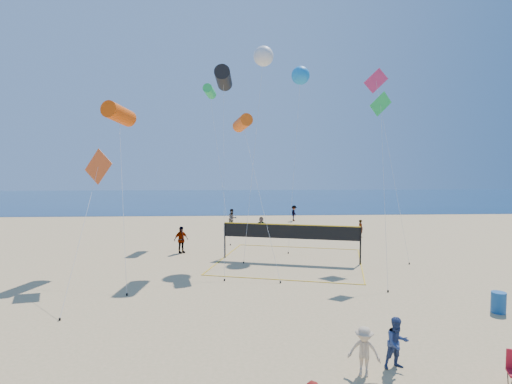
{
  "coord_description": "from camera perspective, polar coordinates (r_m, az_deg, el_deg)",
  "views": [
    {
      "loc": [
        -1.72,
        -10.31,
        5.96
      ],
      "look_at": [
        -1.09,
        2.0,
        5.14
      ],
      "focal_mm": 28.0,
      "sensor_mm": 36.0,
      "label": 1
    }
  ],
  "objects": [
    {
      "name": "kite_3",
      "position": [
        22.32,
        -21.74,
        2.79
      ],
      "size": [
        1.74,
        6.49,
        6.86
      ],
      "rotation": [
        0.0,
        0.0,
        -0.3
      ],
      "color": "#CF4F20",
      "rests_on": "ground"
    },
    {
      "name": "kite_5",
      "position": [
        28.8,
        17.0,
        13.68
      ],
      "size": [
        1.88,
        3.81,
        12.53
      ],
      "rotation": [
        0.0,
        0.0,
        0.17
      ],
      "color": "#C92E61",
      "rests_on": "ground"
    },
    {
      "name": "far_person_3",
      "position": [
        38.06,
        -3.42,
        -3.83
      ],
      "size": [
        1.1,
        1.0,
        1.85
      ],
      "primitive_type": "imported",
      "rotation": [
        0.0,
        0.0,
        0.41
      ],
      "color": "gray",
      "rests_on": "ground"
    },
    {
      "name": "kite_1",
      "position": [
        26.22,
        -4.66,
        15.9
      ],
      "size": [
        1.1,
        6.49,
        12.12
      ],
      "rotation": [
        0.0,
        0.0,
        -0.06
      ],
      "color": "black",
      "rests_on": "ground"
    },
    {
      "name": "volleyball_net",
      "position": [
        25.09,
        4.91,
        -6.27
      ],
      "size": [
        10.61,
        10.5,
        2.33
      ],
      "rotation": [
        0.0,
        0.0,
        -0.26
      ],
      "color": "black",
      "rests_on": "ground"
    },
    {
      "name": "kite_0",
      "position": [
        25.65,
        -18.98,
        10.48
      ],
      "size": [
        2.8,
        7.59,
        9.71
      ],
      "rotation": [
        0.0,
        0.0,
        -0.27
      ],
      "color": "#E34907",
      "rests_on": "ground"
    },
    {
      "name": "far_person_2",
      "position": [
        34.49,
        14.73,
        -5.06
      ],
      "size": [
        0.45,
        0.59,
        1.47
      ],
      "primitive_type": "imported",
      "rotation": [
        0.0,
        0.0,
        1.76
      ],
      "color": "gray",
      "rests_on": "ground"
    },
    {
      "name": "far_person_0",
      "position": [
        27.84,
        -10.66,
        -6.72
      ],
      "size": [
        1.11,
        1.03,
        1.83
      ],
      "primitive_type": "imported",
      "rotation": [
        0.0,
        0.0,
        0.69
      ],
      "color": "gray",
      "rests_on": "ground"
    },
    {
      "name": "trash_barrel",
      "position": [
        19.45,
        31.34,
        -13.32
      ],
      "size": [
        0.65,
        0.65,
        0.84
      ],
      "primitive_type": "cylinder",
      "rotation": [
        0.0,
        0.0,
        0.18
      ],
      "color": "#154C8D",
      "rests_on": "ground"
    },
    {
      "name": "far_person_1",
      "position": [
        35.25,
        0.75,
        -4.75
      ],
      "size": [
        1.4,
        0.63,
        1.46
      ],
      "primitive_type": "imported",
      "rotation": [
        0.0,
        0.0,
        -0.15
      ],
      "color": "gray",
      "rests_on": "ground"
    },
    {
      "name": "kite_6",
      "position": [
        29.6,
        1.08,
        18.81
      ],
      "size": [
        2.33,
        5.28,
        14.34
      ],
      "rotation": [
        0.0,
        0.0,
        0.12
      ],
      "color": "silver",
      "rests_on": "ground"
    },
    {
      "name": "kite_8",
      "position": [
        34.07,
        -6.64,
        14.06
      ],
      "size": [
        2.27,
        4.85,
        12.58
      ],
      "rotation": [
        0.0,
        0.0,
        -0.15
      ],
      "color": "green",
      "rests_on": "ground"
    },
    {
      "name": "kite_4",
      "position": [
        23.87,
        17.45,
        10.38
      ],
      "size": [
        1.85,
        4.7,
        10.18
      ],
      "rotation": [
        0.0,
        0.0,
        0.41
      ],
      "color": "green",
      "rests_on": "ground"
    },
    {
      "name": "kite_7",
      "position": [
        31.54,
        6.38,
        16.2
      ],
      "size": [
        2.23,
        4.68,
        13.46
      ],
      "rotation": [
        0.0,
        0.0,
        0.23
      ],
      "color": "#1784DB",
      "rests_on": "ground"
    },
    {
      "name": "far_person_4",
      "position": [
        43.25,
        5.46,
        -3.04
      ],
      "size": [
        1.01,
        1.25,
        1.68
      ],
      "primitive_type": "imported",
      "rotation": [
        0.0,
        0.0,
        1.15
      ],
      "color": "gray",
      "rests_on": "ground"
    },
    {
      "name": "ocean",
      "position": [
        72.58,
        -1.54,
        -0.92
      ],
      "size": [
        140.0,
        50.0,
        0.03
      ],
      "primitive_type": "cube",
      "color": "navy",
      "rests_on": "ground"
    },
    {
      "name": "bystander_b",
      "position": [
        12.54,
        15.18,
        -21.11
      ],
      "size": [
        1.04,
        0.84,
        1.41
      ],
      "primitive_type": "imported",
      "rotation": [
        0.0,
        0.0,
        -0.4
      ],
      "color": "#CFB18A",
      "rests_on": "ground"
    },
    {
      "name": "bystander_a",
      "position": [
        13.19,
        19.49,
        -19.66
      ],
      "size": [
        0.83,
        0.7,
        1.52
      ],
      "primitive_type": "imported",
      "rotation": [
        0.0,
        0.0,
        0.17
      ],
      "color": "navy",
      "rests_on": "ground"
    },
    {
      "name": "kite_2",
      "position": [
        25.16,
        -1.93,
        9.8
      ],
      "size": [
        2.5,
        6.26,
        9.12
      ],
      "rotation": [
        0.0,
        0.0,
        0.28
      ],
      "color": "#EF580F",
      "rests_on": "ground"
    }
  ]
}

